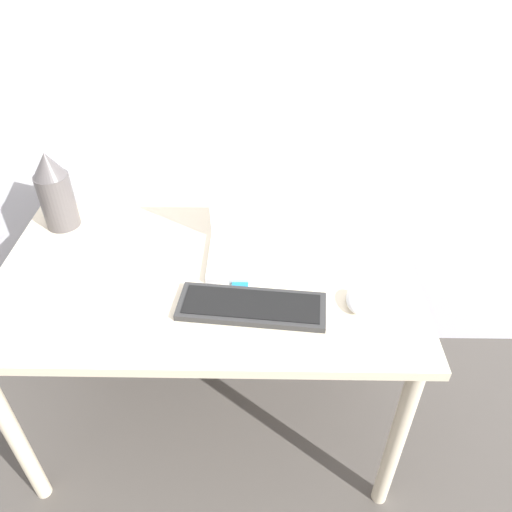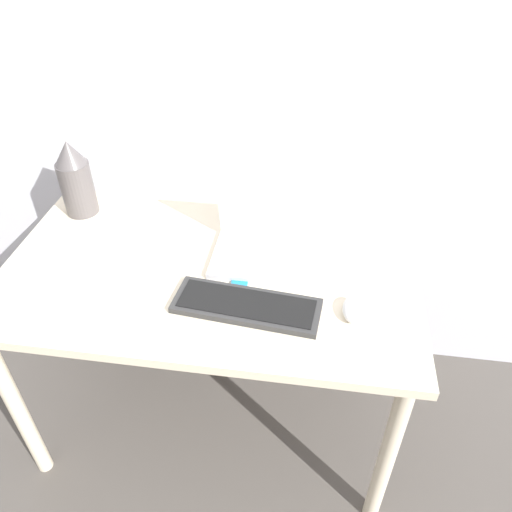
{
  "view_description": "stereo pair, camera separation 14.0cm",
  "coord_description": "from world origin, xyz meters",
  "px_view_note": "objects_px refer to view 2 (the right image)",
  "views": [
    {
      "loc": [
        0.17,
        -0.77,
        1.71
      ],
      "look_at": [
        0.15,
        0.32,
        0.84
      ],
      "focal_mm": 35.0,
      "sensor_mm": 36.0,
      "label": 1
    },
    {
      "loc": [
        0.31,
        -0.76,
        1.71
      ],
      "look_at": [
        0.15,
        0.32,
        0.84
      ],
      "focal_mm": 35.0,
      "sensor_mm": 36.0,
      "label": 2
    }
  ],
  "objects_px": {
    "laptop": "(266,239)",
    "mouse": "(352,309)",
    "mp3_player": "(240,281)",
    "keyboard": "(247,306)",
    "vase": "(75,179)"
  },
  "relations": [
    {
      "from": "keyboard",
      "to": "laptop",
      "type": "bearing_deg",
      "value": 85.35
    },
    {
      "from": "keyboard",
      "to": "mp3_player",
      "type": "bearing_deg",
      "value": 108.91
    },
    {
      "from": "laptop",
      "to": "mouse",
      "type": "xyz_separation_m",
      "value": [
        0.27,
        -0.23,
        -0.04
      ]
    },
    {
      "from": "mouse",
      "to": "mp3_player",
      "type": "xyz_separation_m",
      "value": [
        -0.32,
        0.09,
        -0.01
      ]
    },
    {
      "from": "laptop",
      "to": "keyboard",
      "type": "xyz_separation_m",
      "value": [
        -0.02,
        -0.25,
        -0.04
      ]
    },
    {
      "from": "keyboard",
      "to": "vase",
      "type": "relative_size",
      "value": 1.56
    },
    {
      "from": "laptop",
      "to": "vase",
      "type": "relative_size",
      "value": 1.18
    },
    {
      "from": "mouse",
      "to": "mp3_player",
      "type": "relative_size",
      "value": 1.54
    },
    {
      "from": "mp3_player",
      "to": "mouse",
      "type": "bearing_deg",
      "value": -15.15
    },
    {
      "from": "laptop",
      "to": "keyboard",
      "type": "relative_size",
      "value": 0.76
    },
    {
      "from": "mouse",
      "to": "keyboard",
      "type": "bearing_deg",
      "value": -176.45
    },
    {
      "from": "keyboard",
      "to": "vase",
      "type": "height_order",
      "value": "vase"
    },
    {
      "from": "laptop",
      "to": "mp3_player",
      "type": "bearing_deg",
      "value": -111.18
    },
    {
      "from": "vase",
      "to": "laptop",
      "type": "bearing_deg",
      "value": -12.36
    },
    {
      "from": "vase",
      "to": "mp3_player",
      "type": "relative_size",
      "value": 4.18
    }
  ]
}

